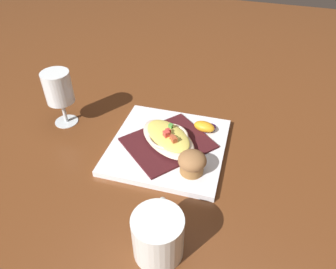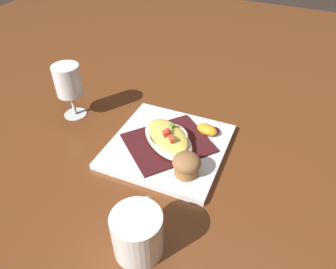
{
  "view_description": "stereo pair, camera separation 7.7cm",
  "coord_description": "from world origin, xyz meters",
  "px_view_note": "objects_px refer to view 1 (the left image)",
  "views": [
    {
      "loc": [
        -0.56,
        -0.18,
        0.53
      ],
      "look_at": [
        0.0,
        0.0,
        0.05
      ],
      "focal_mm": 33.53,
      "sensor_mm": 36.0,
      "label": 1
    },
    {
      "loc": [
        -0.54,
        -0.25,
        0.53
      ],
      "look_at": [
        0.0,
        0.0,
        0.05
      ],
      "focal_mm": 33.53,
      "sensor_mm": 36.0,
      "label": 2
    }
  ],
  "objects_px": {
    "muffin": "(192,163)",
    "coffee_mug": "(158,237)",
    "square_plate": "(168,146)",
    "orange_garnish": "(205,127)",
    "gratin_dish": "(168,137)",
    "stemmed_glass": "(59,90)"
  },
  "relations": [
    {
      "from": "square_plate",
      "to": "stemmed_glass",
      "type": "relative_size",
      "value": 1.82
    },
    {
      "from": "gratin_dish",
      "to": "muffin",
      "type": "distance_m",
      "value": 0.11
    },
    {
      "from": "orange_garnish",
      "to": "stemmed_glass",
      "type": "height_order",
      "value": "stemmed_glass"
    },
    {
      "from": "orange_garnish",
      "to": "stemmed_glass",
      "type": "distance_m",
      "value": 0.39
    },
    {
      "from": "stemmed_glass",
      "to": "coffee_mug",
      "type": "bearing_deg",
      "value": -127.79
    },
    {
      "from": "muffin",
      "to": "stemmed_glass",
      "type": "xyz_separation_m",
      "value": [
        0.09,
        0.39,
        0.06
      ]
    },
    {
      "from": "orange_garnish",
      "to": "coffee_mug",
      "type": "relative_size",
      "value": 0.54
    },
    {
      "from": "muffin",
      "to": "orange_garnish",
      "type": "height_order",
      "value": "muffin"
    },
    {
      "from": "square_plate",
      "to": "orange_garnish",
      "type": "relative_size",
      "value": 4.21
    },
    {
      "from": "orange_garnish",
      "to": "coffee_mug",
      "type": "height_order",
      "value": "coffee_mug"
    },
    {
      "from": "gratin_dish",
      "to": "stemmed_glass",
      "type": "height_order",
      "value": "stemmed_glass"
    },
    {
      "from": "stemmed_glass",
      "to": "square_plate",
      "type": "bearing_deg",
      "value": -93.54
    },
    {
      "from": "gratin_dish",
      "to": "stemmed_glass",
      "type": "distance_m",
      "value": 0.31
    },
    {
      "from": "square_plate",
      "to": "orange_garnish",
      "type": "height_order",
      "value": "orange_garnish"
    },
    {
      "from": "orange_garnish",
      "to": "coffee_mug",
      "type": "bearing_deg",
      "value": 178.99
    },
    {
      "from": "gratin_dish",
      "to": "stemmed_glass",
      "type": "bearing_deg",
      "value": 86.44
    },
    {
      "from": "square_plate",
      "to": "orange_garnish",
      "type": "xyz_separation_m",
      "value": [
        0.08,
        -0.08,
        0.02
      ]
    },
    {
      "from": "gratin_dish",
      "to": "orange_garnish",
      "type": "bearing_deg",
      "value": -42.64
    },
    {
      "from": "gratin_dish",
      "to": "orange_garnish",
      "type": "height_order",
      "value": "gratin_dish"
    },
    {
      "from": "square_plate",
      "to": "coffee_mug",
      "type": "height_order",
      "value": "coffee_mug"
    },
    {
      "from": "muffin",
      "to": "stemmed_glass",
      "type": "bearing_deg",
      "value": 76.45
    },
    {
      "from": "muffin",
      "to": "coffee_mug",
      "type": "relative_size",
      "value": 0.51
    }
  ]
}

